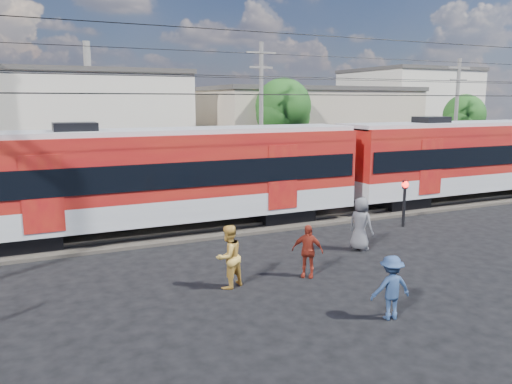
# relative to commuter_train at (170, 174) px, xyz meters

# --- Properties ---
(ground) EXTENTS (120.00, 120.00, 0.00)m
(ground) POSITION_rel_commuter_train_xyz_m (1.31, -8.00, -2.40)
(ground) COLOR black
(ground) RESTS_ON ground
(track_bed) EXTENTS (70.00, 3.40, 0.12)m
(track_bed) POSITION_rel_commuter_train_xyz_m (1.31, 0.00, -2.34)
(track_bed) COLOR #2D2823
(track_bed) RESTS_ON ground
(rail_near) EXTENTS (70.00, 0.12, 0.12)m
(rail_near) POSITION_rel_commuter_train_xyz_m (1.31, -0.75, -2.22)
(rail_near) COLOR #59544C
(rail_near) RESTS_ON track_bed
(rail_far) EXTENTS (70.00, 0.12, 0.12)m
(rail_far) POSITION_rel_commuter_train_xyz_m (1.31, 0.75, -2.22)
(rail_far) COLOR #59544C
(rail_far) RESTS_ON track_bed
(commuter_train) EXTENTS (50.30, 3.08, 4.17)m
(commuter_train) POSITION_rel_commuter_train_xyz_m (0.00, 0.00, 0.00)
(commuter_train) COLOR black
(commuter_train) RESTS_ON ground
(building_midwest) EXTENTS (12.24, 12.24, 7.30)m
(building_midwest) POSITION_rel_commuter_train_xyz_m (-0.69, 19.00, 1.25)
(building_midwest) COLOR beige
(building_midwest) RESTS_ON ground
(building_mideast) EXTENTS (16.32, 10.20, 6.30)m
(building_mideast) POSITION_rel_commuter_train_xyz_m (15.31, 16.00, 0.75)
(building_mideast) COLOR tan
(building_mideast) RESTS_ON ground
(building_east) EXTENTS (10.20, 10.20, 8.30)m
(building_east) POSITION_rel_commuter_train_xyz_m (29.31, 20.00, 1.75)
(building_east) COLOR beige
(building_east) RESTS_ON ground
(utility_pole_mid) EXTENTS (1.80, 0.24, 8.50)m
(utility_pole_mid) POSITION_rel_commuter_train_xyz_m (7.31, 7.00, 2.13)
(utility_pole_mid) COLOR slate
(utility_pole_mid) RESTS_ON ground
(utility_pole_east) EXTENTS (1.80, 0.24, 8.00)m
(utility_pole_east) POSITION_rel_commuter_train_xyz_m (21.31, 6.00, 1.88)
(utility_pole_east) COLOR slate
(utility_pole_east) RESTS_ON ground
(tree_near) EXTENTS (3.82, 3.64, 6.72)m
(tree_near) POSITION_rel_commuter_train_xyz_m (10.49, 10.09, 2.26)
(tree_near) COLOR #382619
(tree_near) RESTS_ON ground
(tree_far) EXTENTS (3.36, 3.12, 5.76)m
(tree_far) POSITION_rel_commuter_train_xyz_m (25.49, 9.09, 1.59)
(tree_far) COLOR #382619
(tree_far) RESTS_ON ground
(pedestrian_b) EXTENTS (1.09, 0.99, 1.82)m
(pedestrian_b) POSITION_rel_commuter_train_xyz_m (-0.10, -6.53, -1.49)
(pedestrian_b) COLOR gold
(pedestrian_b) RESTS_ON ground
(pedestrian_c) EXTENTS (1.10, 0.74, 1.59)m
(pedestrian_c) POSITION_rel_commuter_train_xyz_m (2.71, -10.10, -1.61)
(pedestrian_c) COLOR navy
(pedestrian_c) RESTS_ON ground
(pedestrian_d) EXTENTS (0.98, 0.91, 1.61)m
(pedestrian_d) POSITION_rel_commuter_train_xyz_m (2.38, -6.70, -1.59)
(pedestrian_d) COLOR maroon
(pedestrian_d) RESTS_ON ground
(pedestrian_e) EXTENTS (0.91, 1.09, 1.91)m
(pedestrian_e) POSITION_rel_commuter_train_xyz_m (5.50, -5.10, -1.45)
(pedestrian_e) COLOR #515156
(pedestrian_e) RESTS_ON ground
(car_silver) EXTENTS (4.01, 1.71, 1.35)m
(car_silver) POSITION_rel_commuter_train_xyz_m (24.27, 5.31, -1.73)
(car_silver) COLOR silver
(car_silver) RESTS_ON ground
(crossing_signal) EXTENTS (0.29, 0.29, 1.99)m
(crossing_signal) POSITION_rel_commuter_train_xyz_m (9.19, -3.10, -1.02)
(crossing_signal) COLOR black
(crossing_signal) RESTS_ON ground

